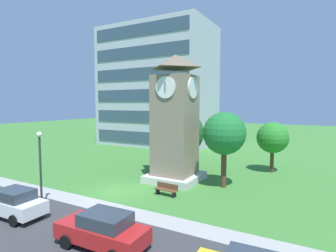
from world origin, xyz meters
TOP-DOWN VIEW (x-y plane):
  - ground_plane at (0.00, 0.00)m, footprint 160.00×160.00m
  - street_asphalt at (0.00, -7.22)m, footprint 120.00×7.20m
  - kerb_strip at (0.00, -2.82)m, footprint 120.00×1.60m
  - office_building at (-10.30, 23.09)m, footprint 17.84×10.86m
  - clock_tower at (2.50, 4.82)m, footprint 4.34×4.34m
  - park_bench at (3.77, 1.04)m, footprint 1.83×0.59m
  - street_lamp at (-2.53, -4.67)m, footprint 0.36×0.36m
  - tree_by_building at (6.84, 5.03)m, footprint 3.42×3.42m
  - tree_streetside at (1.07, 9.03)m, footprint 4.61×4.61m
  - tree_near_tower at (9.51, 12.06)m, footprint 3.04×3.04m
  - parked_car_white at (-2.34, -6.66)m, footprint 4.26×2.01m
  - parked_car_red at (4.72, -6.69)m, footprint 4.52×2.11m

SIDE VIEW (x-z plane):
  - ground_plane at x=0.00m, z-range 0.00..0.00m
  - kerb_strip at x=0.00m, z-range 0.00..0.01m
  - street_asphalt at x=0.00m, z-range 0.00..0.01m
  - park_bench at x=3.77m, z-range 0.02..0.90m
  - parked_car_white at x=-2.34m, z-range 0.01..1.70m
  - parked_car_red at x=4.72m, z-range 0.02..1.71m
  - street_lamp at x=-2.53m, z-range 0.66..5.59m
  - tree_near_tower at x=9.51m, z-range 0.93..5.89m
  - tree_streetside at x=1.07m, z-range 0.72..6.79m
  - tree_by_building at x=6.84m, z-range 1.30..7.40m
  - clock_tower at x=2.50m, z-range -0.56..10.35m
  - office_building at x=-10.30m, z-range 0.00..19.20m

